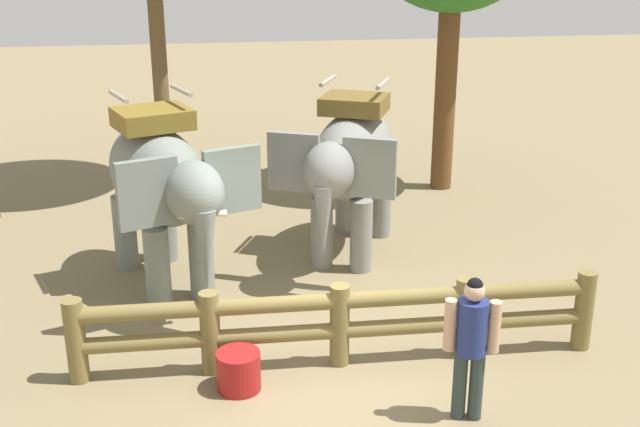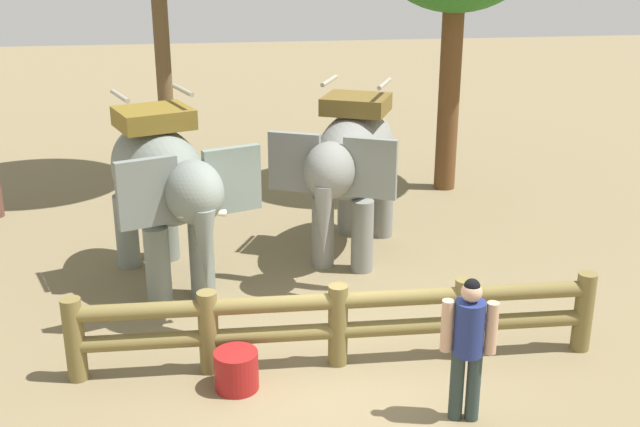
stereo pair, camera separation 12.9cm
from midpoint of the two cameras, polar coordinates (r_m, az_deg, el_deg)
ground_plane at (r=9.78m, az=1.89°, el=-11.41°), size 60.00×60.00×0.00m
log_fence at (r=9.69m, az=1.69°, el=-7.62°), size 6.48×0.38×1.05m
elephant_near_left at (r=11.60m, az=-10.94°, el=2.26°), size 2.47×3.48×2.92m
elephant_center at (r=12.58m, az=2.62°, el=3.79°), size 2.53×3.37×2.85m
tourist_woman_in_black at (r=8.64m, az=11.04°, el=-8.91°), size 0.58×0.39×1.67m
feed_bucket at (r=9.42m, az=-5.63°, el=-11.15°), size 0.52×0.52×0.47m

